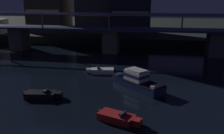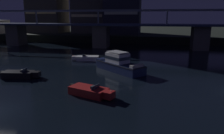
{
  "view_description": "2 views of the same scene",
  "coord_description": "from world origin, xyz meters",
  "px_view_note": "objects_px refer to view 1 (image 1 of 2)",
  "views": [
    {
      "loc": [
        10.39,
        -18.24,
        12.58
      ],
      "look_at": [
        3.58,
        20.63,
        1.66
      ],
      "focal_mm": 39.38,
      "sensor_mm": 36.0,
      "label": 1
    },
    {
      "loc": [
        12.77,
        -14.49,
        7.71
      ],
      "look_at": [
        7.81,
        12.57,
        1.28
      ],
      "focal_mm": 34.54,
      "sensor_mm": 36.0,
      "label": 2
    }
  ],
  "objects_px": {
    "cabin_cruiser_near_left": "(137,81)",
    "speedboat_near_center": "(42,95)",
    "river_bridge": "(111,35)",
    "speedboat_mid_left": "(118,118)",
    "speedboat_near_right": "(101,71)"
  },
  "relations": [
    {
      "from": "cabin_cruiser_near_left",
      "to": "speedboat_near_center",
      "type": "bearing_deg",
      "value": -154.23
    },
    {
      "from": "cabin_cruiser_near_left",
      "to": "river_bridge",
      "type": "bearing_deg",
      "value": 108.88
    },
    {
      "from": "river_bridge",
      "to": "speedboat_near_center",
      "type": "xyz_separation_m",
      "value": [
        -3.89,
        -29.8,
        -3.75
      ]
    },
    {
      "from": "speedboat_mid_left",
      "to": "speedboat_near_center",
      "type": "bearing_deg",
      "value": 156.53
    },
    {
      "from": "cabin_cruiser_near_left",
      "to": "speedboat_near_center",
      "type": "xyz_separation_m",
      "value": [
        -12.09,
        -5.84,
        -0.64
      ]
    },
    {
      "from": "speedboat_near_center",
      "to": "speedboat_near_right",
      "type": "relative_size",
      "value": 1.0
    },
    {
      "from": "river_bridge",
      "to": "speedboat_mid_left",
      "type": "relative_size",
      "value": 20.02
    },
    {
      "from": "cabin_cruiser_near_left",
      "to": "speedboat_near_center",
      "type": "height_order",
      "value": "cabin_cruiser_near_left"
    },
    {
      "from": "river_bridge",
      "to": "cabin_cruiser_near_left",
      "type": "height_order",
      "value": "river_bridge"
    },
    {
      "from": "river_bridge",
      "to": "speedboat_near_right",
      "type": "bearing_deg",
      "value": -85.53
    },
    {
      "from": "speedboat_near_center",
      "to": "speedboat_mid_left",
      "type": "height_order",
      "value": "same"
    },
    {
      "from": "speedboat_near_right",
      "to": "river_bridge",
      "type": "bearing_deg",
      "value": 94.47
    },
    {
      "from": "speedboat_near_right",
      "to": "speedboat_mid_left",
      "type": "relative_size",
      "value": 1.02
    },
    {
      "from": "cabin_cruiser_near_left",
      "to": "speedboat_near_right",
      "type": "height_order",
      "value": "cabin_cruiser_near_left"
    },
    {
      "from": "speedboat_near_center",
      "to": "river_bridge",
      "type": "bearing_deg",
      "value": 82.55
    }
  ]
}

